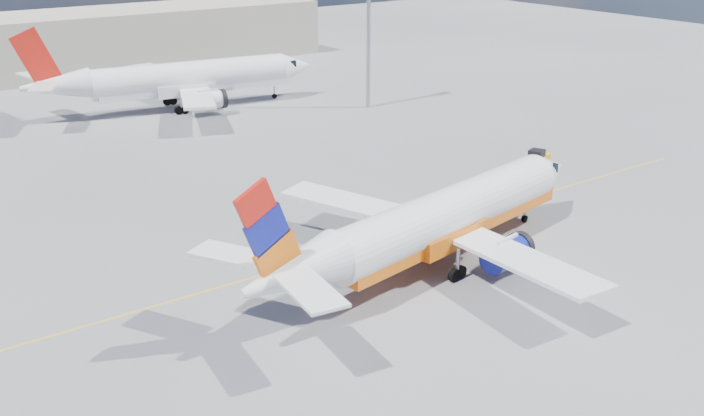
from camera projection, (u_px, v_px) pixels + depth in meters
ground at (378, 265)px, 49.88m from camera, size 240.00×240.00×0.00m
taxi_line at (351, 249)px, 52.16m from camera, size 70.00×0.15×0.01m
terminal_main at (78, 42)px, 108.17m from camera, size 70.00×14.00×8.00m
main_jet at (439, 219)px, 48.79m from camera, size 30.82×23.88×9.30m
second_jet at (182, 79)px, 87.74m from camera, size 33.46×26.15×10.12m
gse_tug at (538, 159)px, 68.02m from camera, size 2.88×2.35×1.82m
traffic_cone at (384, 262)px, 49.54m from camera, size 0.46×0.46×0.64m
floodlight_mast at (369, 2)px, 85.38m from camera, size 1.43×1.43×19.59m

